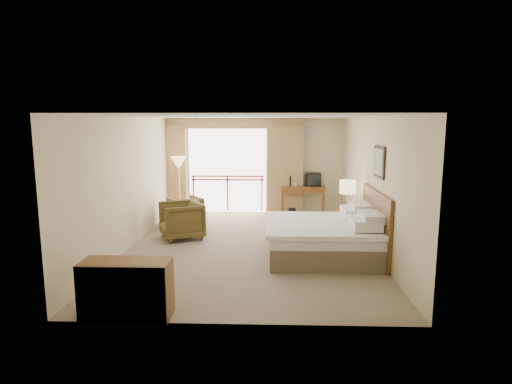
{
  "coord_description": "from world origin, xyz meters",
  "views": [
    {
      "loc": [
        0.42,
        -8.68,
        2.6
      ],
      "look_at": [
        0.12,
        0.4,
        1.1
      ],
      "focal_mm": 30.0,
      "sensor_mm": 36.0,
      "label": 1
    }
  ],
  "objects_px": {
    "armchair_far": "(186,223)",
    "nightstand": "(347,224)",
    "bed": "(325,237)",
    "floor_lamp": "(179,165)",
    "side_table": "(174,211)",
    "dresser": "(126,289)",
    "desk": "(302,192)",
    "armchair_near": "(182,238)",
    "table_lamp": "(348,187)",
    "tv": "(313,180)",
    "wastebasket": "(292,213)"
  },
  "relations": [
    {
      "from": "bed",
      "to": "dresser",
      "type": "distance_m",
      "value": 4.05
    },
    {
      "from": "desk",
      "to": "wastebasket",
      "type": "bearing_deg",
      "value": -112.84
    },
    {
      "from": "bed",
      "to": "side_table",
      "type": "relative_size",
      "value": 3.69
    },
    {
      "from": "bed",
      "to": "armchair_far",
      "type": "xyz_separation_m",
      "value": [
        -3.26,
        2.66,
        -0.38
      ]
    },
    {
      "from": "nightstand",
      "to": "desk",
      "type": "distance_m",
      "value": 2.7
    },
    {
      "from": "armchair_far",
      "to": "dresser",
      "type": "distance_m",
      "value": 5.43
    },
    {
      "from": "wastebasket",
      "to": "floor_lamp",
      "type": "xyz_separation_m",
      "value": [
        -3.1,
        0.15,
        1.29
      ]
    },
    {
      "from": "wastebasket",
      "to": "armchair_near",
      "type": "height_order",
      "value": "armchair_near"
    },
    {
      "from": "nightstand",
      "to": "side_table",
      "type": "height_order",
      "value": "nightstand"
    },
    {
      "from": "wastebasket",
      "to": "tv",
      "type": "bearing_deg",
      "value": 42.96
    },
    {
      "from": "armchair_far",
      "to": "floor_lamp",
      "type": "relative_size",
      "value": 0.45
    },
    {
      "from": "bed",
      "to": "table_lamp",
      "type": "xyz_separation_m",
      "value": [
        0.67,
        1.43,
        0.77
      ]
    },
    {
      "from": "table_lamp",
      "to": "armchair_near",
      "type": "xyz_separation_m",
      "value": [
        -3.73,
        -0.22,
        -1.14
      ]
    },
    {
      "from": "desk",
      "to": "side_table",
      "type": "distance_m",
      "value": 3.72
    },
    {
      "from": "table_lamp",
      "to": "wastebasket",
      "type": "bearing_deg",
      "value": 121.56
    },
    {
      "from": "armchair_far",
      "to": "side_table",
      "type": "bearing_deg",
      "value": 26.41
    },
    {
      "from": "tv",
      "to": "armchair_far",
      "type": "distance_m",
      "value": 3.75
    },
    {
      "from": "armchair_far",
      "to": "floor_lamp",
      "type": "bearing_deg",
      "value": -105.72
    },
    {
      "from": "bed",
      "to": "dresser",
      "type": "xyz_separation_m",
      "value": [
        -2.98,
        -2.75,
        0.01
      ]
    },
    {
      "from": "desk",
      "to": "floor_lamp",
      "type": "distance_m",
      "value": 3.54
    },
    {
      "from": "table_lamp",
      "to": "armchair_far",
      "type": "relative_size",
      "value": 0.85
    },
    {
      "from": "tv",
      "to": "wastebasket",
      "type": "xyz_separation_m",
      "value": [
        -0.62,
        -0.58,
        -0.85
      ]
    },
    {
      "from": "armchair_far",
      "to": "side_table",
      "type": "relative_size",
      "value": 1.31
    },
    {
      "from": "armchair_near",
      "to": "floor_lamp",
      "type": "xyz_separation_m",
      "value": [
        -0.52,
        2.24,
        1.43
      ]
    },
    {
      "from": "armchair_far",
      "to": "dresser",
      "type": "bearing_deg",
      "value": 55.71
    },
    {
      "from": "desk",
      "to": "dresser",
      "type": "height_order",
      "value": "desk"
    },
    {
      "from": "table_lamp",
      "to": "armchair_far",
      "type": "distance_m",
      "value": 4.27
    },
    {
      "from": "table_lamp",
      "to": "floor_lamp",
      "type": "relative_size",
      "value": 0.38
    },
    {
      "from": "desk",
      "to": "armchair_near",
      "type": "distance_m",
      "value": 4.03
    },
    {
      "from": "desk",
      "to": "tv",
      "type": "relative_size",
      "value": 3.0
    },
    {
      "from": "armchair_far",
      "to": "nightstand",
      "type": "bearing_deg",
      "value": 124.71
    },
    {
      "from": "bed",
      "to": "floor_lamp",
      "type": "distance_m",
      "value": 5.08
    },
    {
      "from": "nightstand",
      "to": "side_table",
      "type": "distance_m",
      "value": 4.22
    },
    {
      "from": "table_lamp",
      "to": "floor_lamp",
      "type": "height_order",
      "value": "floor_lamp"
    },
    {
      "from": "tv",
      "to": "dresser",
      "type": "distance_m",
      "value": 7.35
    },
    {
      "from": "dresser",
      "to": "nightstand",
      "type": "bearing_deg",
      "value": 50.58
    },
    {
      "from": "desk",
      "to": "wastebasket",
      "type": "xyz_separation_m",
      "value": [
        -0.32,
        -0.64,
        -0.49
      ]
    },
    {
      "from": "armchair_far",
      "to": "side_table",
      "type": "xyz_separation_m",
      "value": [
        -0.2,
        -0.41,
        0.39
      ]
    },
    {
      "from": "nightstand",
      "to": "floor_lamp",
      "type": "xyz_separation_m",
      "value": [
        -4.24,
        2.07,
        1.1
      ]
    },
    {
      "from": "nightstand",
      "to": "armchair_near",
      "type": "height_order",
      "value": "nightstand"
    },
    {
      "from": "tv",
      "to": "dresser",
      "type": "height_order",
      "value": "tv"
    },
    {
      "from": "desk",
      "to": "armchair_near",
      "type": "height_order",
      "value": "desk"
    },
    {
      "from": "nightstand",
      "to": "side_table",
      "type": "bearing_deg",
      "value": 166.82
    },
    {
      "from": "table_lamp",
      "to": "armchair_near",
      "type": "relative_size",
      "value": 0.7
    },
    {
      "from": "nightstand",
      "to": "desk",
      "type": "relative_size",
      "value": 0.52
    },
    {
      "from": "armchair_near",
      "to": "side_table",
      "type": "distance_m",
      "value": 1.19
    },
    {
      "from": "bed",
      "to": "armchair_near",
      "type": "distance_m",
      "value": 3.31
    },
    {
      "from": "bed",
      "to": "desk",
      "type": "relative_size",
      "value": 1.72
    },
    {
      "from": "armchair_far",
      "to": "table_lamp",
      "type": "bearing_deg",
      "value": 125.37
    },
    {
      "from": "nightstand",
      "to": "dresser",
      "type": "height_order",
      "value": "dresser"
    }
  ]
}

